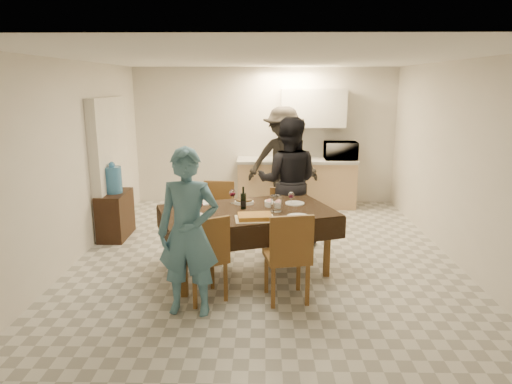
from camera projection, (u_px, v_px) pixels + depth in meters
floor at (265, 258)px, 6.18m from camera, size 5.00×6.00×0.02m
ceiling at (266, 58)px, 5.58m from camera, size 5.00×6.00×0.02m
wall_back at (265, 136)px, 8.80m from camera, size 5.00×0.02×2.60m
wall_front at (267, 243)px, 2.96m from camera, size 5.00×0.02×2.60m
wall_left at (73, 163)px, 5.92m from camera, size 0.02×6.00×2.60m
wall_right at (460, 164)px, 5.84m from camera, size 0.02×6.00×2.60m
stub_partition at (111, 165)px, 7.14m from camera, size 0.15×1.40×2.10m
kitchen_base_cabinet at (296, 184)px, 8.68m from camera, size 2.20×0.60×0.86m
kitchen_worktop at (297, 161)px, 8.57m from camera, size 2.24×0.64×0.05m
upper_cabinet at (313, 108)px, 8.48m from camera, size 1.20×0.34×0.70m
dining_table at (247, 213)px, 5.58m from camera, size 2.32×1.80×0.80m
chair_near_left at (202, 250)px, 4.81m from camera, size 0.60×0.63×0.52m
chair_near_right at (287, 249)px, 4.78m from camera, size 0.53×0.54×0.54m
chair_far_left at (216, 212)px, 6.27m from camera, size 0.47×0.47×0.52m
chair_far_right at (282, 216)px, 6.27m from camera, size 0.46×0.46×0.47m
console at (115, 215)px, 6.95m from camera, size 0.38×0.75×0.70m
water_jug at (113, 180)px, 6.82m from camera, size 0.27×0.27×0.40m
wine_bottle at (243, 198)px, 5.59m from camera, size 0.07×0.07×0.28m
water_pitcher at (276, 203)px, 5.49m from camera, size 0.13×0.13×0.20m
savoury_tart at (255, 217)px, 5.19m from camera, size 0.48×0.38×0.06m
salad_bowl at (272, 204)px, 5.73m from camera, size 0.18×0.18×0.07m
mushroom_dish at (244, 203)px, 5.84m from camera, size 0.22×0.22×0.04m
wine_glass_a at (199, 207)px, 5.31m from camera, size 0.09×0.09×0.20m
wine_glass_b at (291, 198)px, 5.78m from camera, size 0.08×0.08×0.17m
wine_glass_c at (232, 196)px, 5.84m from camera, size 0.08×0.08×0.19m
plate_near_left at (195, 216)px, 5.29m from camera, size 0.26×0.26×0.02m
plate_near_right at (298, 217)px, 5.27m from camera, size 0.26×0.26×0.02m
plate_far_left at (202, 203)px, 5.87m from camera, size 0.24×0.24×0.01m
plate_far_right at (295, 203)px, 5.85m from camera, size 0.25×0.25×0.01m
microwave at (341, 151)px, 8.51m from camera, size 0.60×0.40×0.33m
person_near at (188, 233)px, 4.54m from camera, size 0.65×0.46×1.71m
person_far at (288, 182)px, 6.55m from camera, size 0.99×0.82×1.86m
person_kitchen at (283, 161)px, 8.12m from camera, size 1.23×0.71×1.91m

